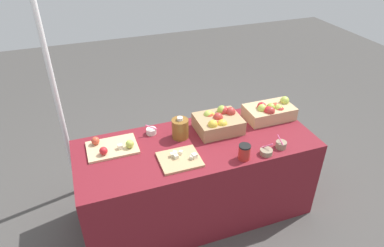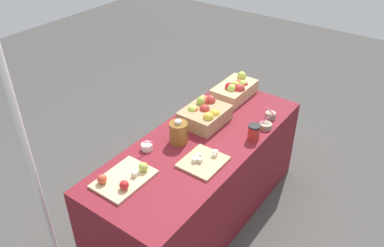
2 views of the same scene
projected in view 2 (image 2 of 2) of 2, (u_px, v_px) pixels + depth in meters
ground_plane at (199, 212)px, 3.31m from camera, size 10.00×10.00×0.00m
table at (200, 179)px, 3.11m from camera, size 1.90×0.76×0.74m
apple_crate_left at (235, 89)px, 3.43m from camera, size 0.42×0.25×0.17m
apple_crate_middle at (204, 114)px, 3.08m from camera, size 0.37×0.30×0.18m
cutting_board_front at (203, 161)px, 2.69m from camera, size 0.30×0.26×0.05m
cutting_board_back at (124, 178)px, 2.53m from camera, size 0.38×0.27×0.08m
sample_bowl_near at (147, 146)px, 2.81m from camera, size 0.10×0.08×0.10m
sample_bowl_mid at (270, 115)px, 3.15m from camera, size 0.08×0.09×0.11m
sample_bowl_far at (266, 126)px, 3.04m from camera, size 0.10×0.10×0.09m
cider_jug at (179, 132)px, 2.85m from camera, size 0.14×0.14×0.19m
coffee_cup at (254, 132)px, 2.90m from camera, size 0.09×0.09×0.12m
tent_pole at (24, 140)px, 2.36m from camera, size 0.04×0.04×2.13m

